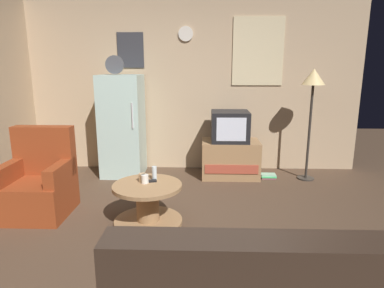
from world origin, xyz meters
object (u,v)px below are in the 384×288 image
object	(u,v)px
crt_tv	(230,126)
armchair	(39,184)
tv_stand	(230,159)
mug_ceramic_tan	(142,178)
fridge	(122,126)
wine_glass	(154,173)
book_stack	(268,176)
coffee_table	(148,204)
standing_lamp	(313,86)
remote_control	(149,181)
mug_ceramic_white	(145,179)

from	to	relation	value
crt_tv	armchair	xyz separation A→B (m)	(-2.22, -1.36, -0.43)
tv_stand	mug_ceramic_tan	distance (m)	1.84
fridge	wine_glass	distance (m)	1.67
book_stack	coffee_table	bearing A→B (deg)	-135.38
tv_stand	wine_glass	distance (m)	1.73
crt_tv	armchair	world-z (taller)	crt_tv
fridge	armchair	world-z (taller)	fridge
wine_glass	armchair	world-z (taller)	armchair
armchair	standing_lamp	bearing A→B (deg)	20.90
tv_stand	armchair	bearing A→B (deg)	-148.79
coffee_table	remote_control	xyz separation A→B (m)	(0.01, 0.07, 0.23)
book_stack	fridge	bearing A→B (deg)	176.78
armchair	wine_glass	bearing A→B (deg)	-3.64
remote_control	fridge	bearing A→B (deg)	97.87
coffee_table	mug_ceramic_tan	world-z (taller)	mug_ceramic_tan
standing_lamp	mug_ceramic_tan	distance (m)	2.73
coffee_table	wine_glass	xyz separation A→B (m)	(0.06, 0.14, 0.29)
crt_tv	remote_control	size ratio (longest dim) A/B	3.60
tv_stand	crt_tv	distance (m)	0.49
wine_glass	coffee_table	bearing A→B (deg)	-111.38
crt_tv	mug_ceramic_white	xyz separation A→B (m)	(-0.99, -1.54, -0.29)
standing_lamp	armchair	bearing A→B (deg)	-159.10
mug_ceramic_white	mug_ceramic_tan	xyz separation A→B (m)	(-0.03, 0.04, 0.00)
mug_ceramic_white	remote_control	distance (m)	0.06
remote_control	armchair	size ratio (longest dim) A/B	0.16
crt_tv	mug_ceramic_tan	world-z (taller)	crt_tv
fridge	mug_ceramic_white	xyz separation A→B (m)	(0.61, -1.61, -0.27)
standing_lamp	armchair	distance (m)	3.73
standing_lamp	mug_ceramic_white	xyz separation A→B (m)	(-2.12, -1.47, -0.88)
crt_tv	coffee_table	world-z (taller)	crt_tv
mug_ceramic_tan	remote_control	bearing A→B (deg)	-7.97
coffee_table	mug_ceramic_white	xyz separation A→B (m)	(-0.03, 0.04, 0.26)
wine_glass	mug_ceramic_white	size ratio (longest dim) A/B	1.67
standing_lamp	wine_glass	world-z (taller)	standing_lamp
mug_ceramic_tan	fridge	bearing A→B (deg)	110.06
mug_ceramic_white	armchair	distance (m)	1.25
mug_ceramic_tan	book_stack	distance (m)	2.21
standing_lamp	mug_ceramic_tan	bearing A→B (deg)	-146.56
wine_glass	mug_ceramic_white	world-z (taller)	wine_glass
book_stack	mug_ceramic_white	bearing A→B (deg)	-136.66
tv_stand	armchair	size ratio (longest dim) A/B	0.87
mug_ceramic_white	wine_glass	bearing A→B (deg)	50.76
mug_ceramic_tan	armchair	size ratio (longest dim) A/B	0.09
crt_tv	standing_lamp	bearing A→B (deg)	-3.93
fridge	tv_stand	xyz separation A→B (m)	(1.62, -0.06, -0.48)
fridge	standing_lamp	distance (m)	2.79
crt_tv	coffee_table	xyz separation A→B (m)	(-0.96, -1.58, -0.55)
coffee_table	book_stack	size ratio (longest dim) A/B	3.31
crt_tv	book_stack	distance (m)	0.94
coffee_table	fridge	bearing A→B (deg)	111.05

